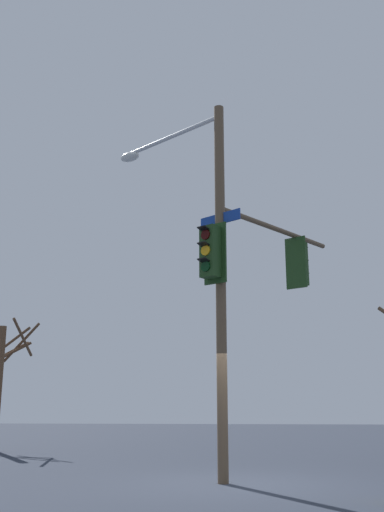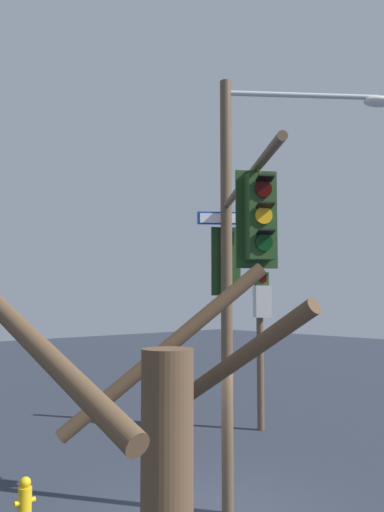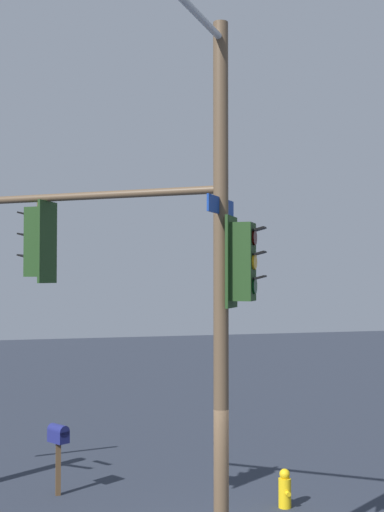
{
  "view_description": "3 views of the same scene",
  "coord_description": "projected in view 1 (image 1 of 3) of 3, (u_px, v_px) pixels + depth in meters",
  "views": [
    {
      "loc": [
        -0.32,
        12.12,
        1.46
      ],
      "look_at": [
        0.84,
        0.17,
        4.51
      ],
      "focal_mm": 41.61,
      "sensor_mm": 36.0,
      "label": 1
    },
    {
      "loc": [
        -6.71,
        -6.95,
        3.89
      ],
      "look_at": [
        -0.11,
        0.47,
        4.68
      ],
      "focal_mm": 36.75,
      "sensor_mm": 36.0,
      "label": 2
    },
    {
      "loc": [
        9.41,
        -3.18,
        4.36
      ],
      "look_at": [
        -0.2,
        -0.38,
        4.68
      ],
      "focal_mm": 47.56,
      "sensor_mm": 36.0,
      "label": 3
    }
  ],
  "objects": [
    {
      "name": "bare_tree_behind_pole",
      "position": [
        2.0,
        378.0,
        20.54
      ],
      "size": [
        2.42,
        2.09,
        4.37
      ],
      "color": "brown",
      "rests_on": "ground"
    },
    {
      "name": "main_signal_pole_assembly",
      "position": [
        232.0,
        254.0,
        13.26
      ],
      "size": [
        5.4,
        4.03,
        8.04
      ],
      "rotation": [
        0.0,
        0.0,
        4.06
      ],
      "color": "brown",
      "rests_on": "ground"
    },
    {
      "name": "ground_plane",
      "position": [
        236.0,
        485.0,
        11.37
      ],
      "size": [
        80.0,
        80.0,
        0.0
      ],
      "primitive_type": "plane",
      "color": "#292F3C"
    }
  ]
}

